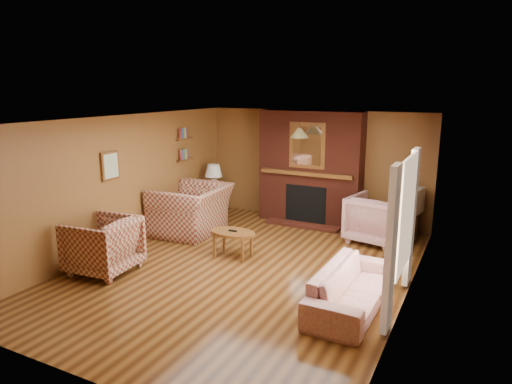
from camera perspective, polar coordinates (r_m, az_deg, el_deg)
The scene contains 20 objects.
floor at distance 7.50m, azimuth -1.45°, elevation -9.59°, with size 6.50×6.50×0.00m, color #40230D.
ceiling at distance 6.94m, azimuth -1.57°, elevation 9.02°, with size 6.50×6.50×0.00m, color silver.
wall_back at distance 10.05m, azimuth 7.34°, elevation 3.26°, with size 6.50×6.50×0.00m, color brown.
wall_front at distance 4.67m, azimuth -21.07°, elevation -9.03°, with size 6.50×6.50×0.00m, color brown.
wall_left at distance 8.58m, azimuth -16.38°, elevation 1.16°, with size 6.50×6.50×0.00m, color brown.
wall_right at distance 6.37m, azimuth 18.72°, elevation -3.01°, with size 6.50×6.50×0.00m, color brown.
fireplace at distance 9.81m, azimuth 6.81°, elevation 2.93°, with size 2.20×0.82×2.40m.
window_right at distance 6.21m, azimuth 17.96°, elevation -4.08°, with size 0.10×1.85×2.00m.
bookshelf at distance 9.92m, azimuth -8.79°, elevation 5.81°, with size 0.09×0.55×0.71m.
botanical_print at distance 8.28m, azimuth -17.77°, elevation 3.13°, with size 0.05×0.40×0.50m.
pendant_light at distance 9.06m, azimuth 5.44°, elevation 7.36°, with size 0.36×0.36×0.48m.
plaid_loveseat at distance 9.25m, azimuth -8.06°, elevation -2.20°, with size 1.47×1.28×0.96m, color maroon.
plaid_armchair at distance 7.64m, azimuth -18.60°, elevation -6.30°, with size 0.95×0.97×0.89m, color maroon.
floral_sofa at distance 6.32m, azimuth 11.92°, elevation -11.60°, with size 1.92×0.75×0.56m, color #C3AE97.
floral_armchair at distance 8.90m, azimuth 14.86°, elevation -3.29°, with size 0.96×0.99×0.90m, color #C3AE97.
coffee_table at distance 7.91m, azimuth -2.93°, elevation -5.36°, with size 0.83×0.52×0.47m.
side_table at distance 10.44m, azimuth -5.24°, elevation -1.53°, with size 0.41×0.41×0.54m, color brown.
table_lamp at distance 10.30m, azimuth -5.31°, elevation 1.89°, with size 0.39×0.39×0.65m.
tv_stand at distance 9.35m, azimuth 18.15°, elevation -3.91°, with size 0.49×0.44×0.53m, color black.
crt_tv at distance 9.22m, azimuth 18.36°, elevation -0.92°, with size 0.60×0.60×0.48m.
Camera 1 is at (3.30, -6.09, 2.88)m, focal length 32.00 mm.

